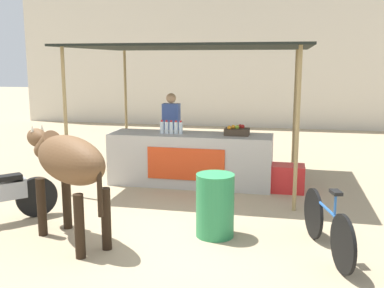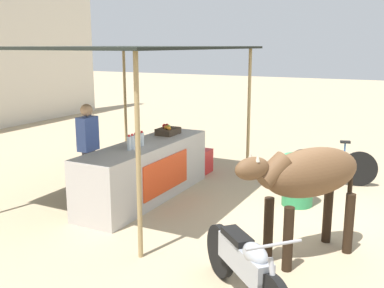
{
  "view_description": "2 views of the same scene",
  "coord_description": "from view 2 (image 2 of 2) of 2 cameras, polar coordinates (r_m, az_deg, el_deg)",
  "views": [
    {
      "loc": [
        1.72,
        -5.78,
        2.29
      ],
      "look_at": [
        0.21,
        1.36,
        0.93
      ],
      "focal_mm": 42.0,
      "sensor_mm": 36.0,
      "label": 1
    },
    {
      "loc": [
        -6.19,
        -1.86,
        2.58
      ],
      "look_at": [
        -0.46,
        1.08,
        1.16
      ],
      "focal_mm": 42.0,
      "sensor_mm": 36.0,
      "label": 2
    }
  ],
  "objects": [
    {
      "name": "cooler_box",
      "position": [
        9.19,
        0.7,
        -2.27
      ],
      "size": [
        0.6,
        0.44,
        0.48
      ],
      "primitive_type": "cube",
      "color": "red",
      "rests_on": "ground"
    },
    {
      "name": "motorcycle_parked",
      "position": [
        4.68,
        6.76,
        -15.03
      ],
      "size": [
        1.28,
        1.38,
        0.9
      ],
      "color": "black",
      "rests_on": "ground"
    },
    {
      "name": "fruit_crate",
      "position": [
        8.3,
        -3.07,
        1.69
      ],
      "size": [
        0.44,
        0.32,
        0.18
      ],
      "color": "#3F3326",
      "rests_on": "stall_counter"
    },
    {
      "name": "cow",
      "position": [
        5.58,
        14.48,
        -4.02
      ],
      "size": [
        1.71,
        1.33,
        1.44
      ],
      "color": "brown",
      "rests_on": "ground"
    },
    {
      "name": "stall_counter",
      "position": [
        7.69,
        -5.87,
        -3.44
      ],
      "size": [
        3.0,
        0.82,
        0.96
      ],
      "color": "#B2ADA8",
      "rests_on": "ground"
    },
    {
      "name": "water_bottle_row",
      "position": [
        7.24,
        -7.17,
        0.37
      ],
      "size": [
        0.43,
        0.07,
        0.25
      ],
      "color": "silver",
      "rests_on": "stall_counter"
    },
    {
      "name": "bicycle_leaning",
      "position": [
        8.83,
        17.29,
        -2.74
      ],
      "size": [
        0.47,
        1.61,
        0.85
      ],
      "color": "black",
      "rests_on": "ground"
    },
    {
      "name": "stall_awning",
      "position": [
        7.57,
        -8.17,
        11.41
      ],
      "size": [
        4.2,
        3.2,
        2.56
      ],
      "color": "black",
      "rests_on": "ground"
    },
    {
      "name": "vendor_behind_counter",
      "position": [
        7.6,
        -13.0,
        -1.01
      ],
      "size": [
        0.34,
        0.22,
        1.65
      ],
      "color": "#383842",
      "rests_on": "ground"
    },
    {
      "name": "ground_plane",
      "position": [
        6.96,
        9.81,
        -9.49
      ],
      "size": [
        60.0,
        60.0,
        0.0
      ],
      "primitive_type": "plane",
      "color": "tan"
    },
    {
      "name": "water_barrel",
      "position": [
        7.55,
        13.3,
        -4.51
      ],
      "size": [
        0.5,
        0.5,
        0.84
      ],
      "primitive_type": "cylinder",
      "color": "#2D8C51",
      "rests_on": "ground"
    }
  ]
}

